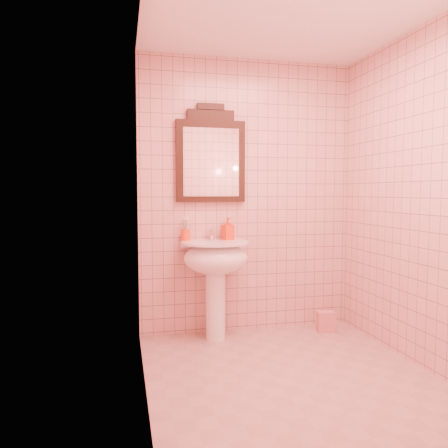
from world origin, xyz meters
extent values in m
plane|color=tan|center=(0.00, 0.00, 0.00)|extent=(2.20, 2.20, 0.00)
cube|color=#DEA79B|center=(0.00, 1.10, 1.25)|extent=(2.00, 0.02, 2.50)
cylinder|color=white|center=(-0.35, 0.88, 0.35)|extent=(0.17, 0.17, 0.70)
ellipsoid|color=white|center=(-0.35, 0.86, 0.72)|extent=(0.56, 0.46, 0.28)
cube|color=white|center=(-0.35, 1.03, 0.83)|extent=(0.56, 0.15, 0.05)
cylinder|color=white|center=(-0.35, 0.86, 0.85)|extent=(0.58, 0.58, 0.02)
cylinder|color=white|center=(-0.35, 1.03, 0.91)|extent=(0.04, 0.04, 0.09)
cylinder|color=white|center=(-0.35, 0.97, 0.94)|extent=(0.02, 0.10, 0.02)
cylinder|color=white|center=(-0.35, 0.92, 0.93)|extent=(0.02, 0.02, 0.04)
cube|color=white|center=(-0.35, 1.04, 0.96)|extent=(0.02, 0.07, 0.01)
cube|color=black|center=(-0.35, 1.08, 1.57)|extent=(0.63, 0.05, 0.73)
cube|color=black|center=(-0.35, 1.08, 1.98)|extent=(0.42, 0.05, 0.09)
cube|color=black|center=(-0.35, 1.08, 2.05)|extent=(0.24, 0.05, 0.06)
cube|color=white|center=(-0.35, 1.05, 1.56)|extent=(0.51, 0.01, 0.61)
cylinder|color=#EB4313|center=(-0.59, 1.03, 0.91)|extent=(0.08, 0.08, 0.10)
cylinder|color=silver|center=(-0.57, 1.03, 0.96)|extent=(0.01, 0.01, 0.19)
cylinder|color=#338CD8|center=(-0.58, 1.05, 0.96)|extent=(0.01, 0.01, 0.19)
cylinder|color=#E5334C|center=(-0.60, 1.04, 0.96)|extent=(0.01, 0.01, 0.19)
cylinder|color=#3FBF59|center=(-0.60, 1.02, 0.96)|extent=(0.01, 0.01, 0.19)
cylinder|color=#D8CC4C|center=(-0.58, 1.01, 0.96)|extent=(0.01, 0.01, 0.19)
imported|color=red|center=(-0.21, 1.01, 0.96)|extent=(0.12, 0.12, 0.20)
cube|color=pink|center=(0.69, 0.85, 0.10)|extent=(0.17, 0.13, 0.19)
camera|label=1|loc=(-1.13, -2.79, 1.29)|focal=35.00mm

